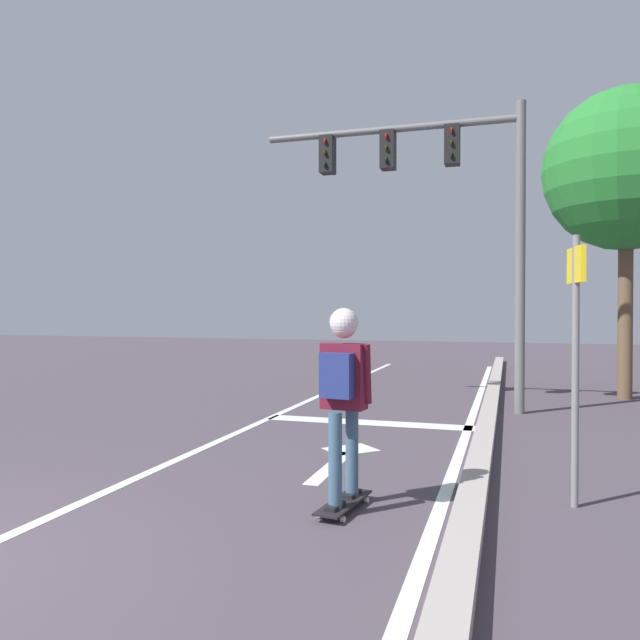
{
  "coord_description": "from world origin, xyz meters",
  "views": [
    {
      "loc": [
        3.87,
        -2.45,
        1.65
      ],
      "look_at": [
        1.59,
        4.91,
        1.53
      ],
      "focal_mm": 34.3,
      "sensor_mm": 36.0,
      "label": 1
    }
  ],
  "objects_px": {
    "skateboard": "(344,503)",
    "roadside_tree": "(626,171)",
    "skater": "(343,380)",
    "street_sign_post": "(576,330)",
    "traffic_signal_mast": "(439,188)"
  },
  "relations": [
    {
      "from": "skateboard",
      "to": "roadside_tree",
      "type": "height_order",
      "value": "roadside_tree"
    },
    {
      "from": "skater",
      "to": "roadside_tree",
      "type": "xyz_separation_m",
      "value": [
        3.35,
        7.66,
        3.16
      ]
    },
    {
      "from": "skateboard",
      "to": "skater",
      "type": "distance_m",
      "value": 1.01
    },
    {
      "from": "skateboard",
      "to": "skater",
      "type": "relative_size",
      "value": 0.5
    },
    {
      "from": "skateboard",
      "to": "street_sign_post",
      "type": "xyz_separation_m",
      "value": [
        1.83,
        0.65,
        1.42
      ]
    },
    {
      "from": "skater",
      "to": "street_sign_post",
      "type": "bearing_deg",
      "value": 20.17
    },
    {
      "from": "traffic_signal_mast",
      "to": "street_sign_post",
      "type": "height_order",
      "value": "traffic_signal_mast"
    },
    {
      "from": "street_sign_post",
      "to": "roadside_tree",
      "type": "relative_size",
      "value": 0.4
    },
    {
      "from": "skateboard",
      "to": "street_sign_post",
      "type": "bearing_deg",
      "value": 19.71
    },
    {
      "from": "skater",
      "to": "traffic_signal_mast",
      "type": "xyz_separation_m",
      "value": [
        0.18,
        5.41,
        2.6
      ]
    },
    {
      "from": "skater",
      "to": "street_sign_post",
      "type": "distance_m",
      "value": 1.99
    },
    {
      "from": "traffic_signal_mast",
      "to": "roadside_tree",
      "type": "xyz_separation_m",
      "value": [
        3.18,
        2.25,
        0.56
      ]
    },
    {
      "from": "street_sign_post",
      "to": "roadside_tree",
      "type": "height_order",
      "value": "roadside_tree"
    },
    {
      "from": "skateboard",
      "to": "traffic_signal_mast",
      "type": "distance_m",
      "value": 6.49
    },
    {
      "from": "roadside_tree",
      "to": "skateboard",
      "type": "bearing_deg",
      "value": -113.67
    }
  ]
}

